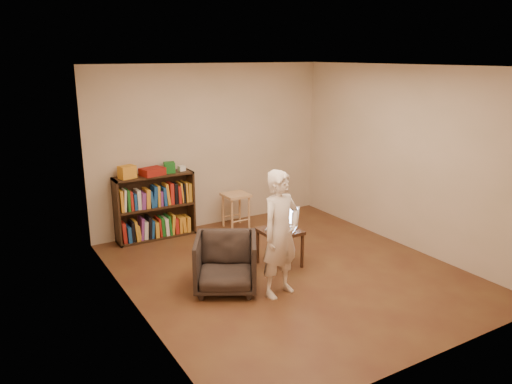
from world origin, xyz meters
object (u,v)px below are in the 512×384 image
stool (236,200)px  armchair (226,263)px  bookshelf (155,210)px  laptop (283,223)px  side_table (280,236)px  person (281,234)px

stool → armchair: (-1.17, -1.90, -0.12)m
bookshelf → laptop: size_ratio=2.22×
stool → side_table: 1.65m
stool → armchair: bearing=-121.7°
armchair → person: (0.49, -0.43, 0.41)m
side_table → laptop: 0.17m
bookshelf → laptop: bearing=-58.0°
side_table → person: size_ratio=0.34×
side_table → bookshelf: bearing=119.7°
person → armchair: bearing=125.6°
armchair → stool: bearing=87.9°
bookshelf → person: bearing=-76.6°
side_table → person: person is taller
stool → side_table: stool is taller
laptop → stool: bearing=132.2°
bookshelf → armchair: size_ratio=1.63×
stool → armchair: armchair is taller
stool → person: size_ratio=0.38×
armchair → person: 0.77m
bookshelf → stool: size_ratio=2.12×
armchair → person: bearing=-11.3°
person → side_table: bearing=43.4°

